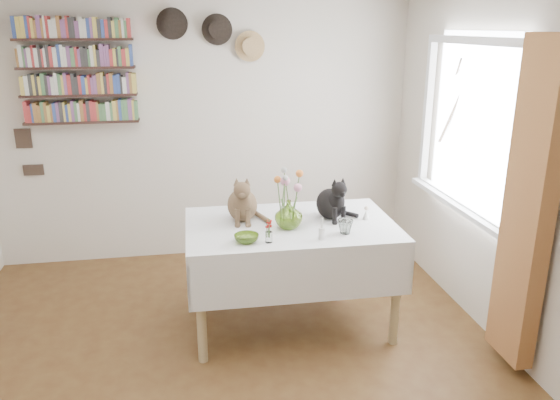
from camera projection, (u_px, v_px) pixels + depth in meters
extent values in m
cube|color=brown|center=(228.00, 388.00, 3.56)|extent=(4.04, 4.54, 0.04)
cube|color=beige|center=(205.00, 132.00, 5.30)|extent=(4.04, 0.04, 2.54)
cube|color=beige|center=(536.00, 186.00, 3.51)|extent=(0.04, 4.54, 2.54)
cube|color=white|center=(471.00, 126.00, 4.17)|extent=(0.01, 1.40, 1.20)
cube|color=white|center=(480.00, 41.00, 3.98)|extent=(0.06, 1.52, 0.06)
cube|color=white|center=(462.00, 204.00, 4.36)|extent=(0.06, 1.52, 0.06)
cube|color=white|center=(528.00, 146.00, 3.49)|extent=(0.06, 0.06, 1.20)
cube|color=white|center=(430.00, 112.00, 4.86)|extent=(0.06, 0.06, 1.20)
cube|color=white|center=(459.00, 204.00, 4.36)|extent=(0.12, 1.50, 0.04)
cube|color=brown|center=(529.00, 208.00, 3.40)|extent=(0.12, 0.38, 2.10)
cube|color=white|center=(291.00, 228.00, 4.07)|extent=(1.56, 1.01, 0.07)
cylinder|color=tan|center=(201.00, 312.00, 3.70)|extent=(0.07, 0.07, 0.76)
cylinder|color=tan|center=(396.00, 296.00, 3.91)|extent=(0.07, 0.07, 0.76)
cylinder|color=tan|center=(198.00, 262.00, 4.48)|extent=(0.07, 0.07, 0.76)
cylinder|color=tan|center=(361.00, 251.00, 4.70)|extent=(0.07, 0.07, 0.76)
imported|color=#9DC34B|center=(289.00, 214.00, 3.94)|extent=(0.26, 0.26, 0.21)
imported|color=#9DC34B|center=(246.00, 238.00, 3.70)|extent=(0.20, 0.20, 0.05)
imported|color=white|center=(345.00, 227.00, 3.85)|extent=(0.12, 0.12, 0.10)
cylinder|color=white|center=(322.00, 234.00, 3.74)|extent=(0.04, 0.04, 0.09)
cylinder|color=white|center=(322.00, 223.00, 3.72)|extent=(0.02, 0.02, 0.07)
cylinder|color=white|center=(269.00, 237.00, 3.69)|extent=(0.05, 0.05, 0.08)
cone|color=white|center=(366.00, 214.00, 4.14)|extent=(0.06, 0.06, 0.08)
sphere|color=beige|center=(366.00, 208.00, 4.12)|extent=(0.03, 0.03, 0.03)
cylinder|color=#4C7233|center=(284.00, 201.00, 3.92)|extent=(0.01, 0.01, 0.30)
sphere|color=pink|center=(284.00, 181.00, 3.87)|extent=(0.07, 0.07, 0.07)
cylinder|color=#4C7233|center=(295.00, 205.00, 3.91)|extent=(0.01, 0.01, 0.26)
sphere|color=pink|center=(295.00, 187.00, 3.87)|extent=(0.06, 0.06, 0.06)
cylinder|color=#4C7233|center=(296.00, 197.00, 3.94)|extent=(0.01, 0.01, 0.34)
sphere|color=orange|center=(296.00, 175.00, 3.89)|extent=(0.06, 0.06, 0.06)
cylinder|color=#4C7233|center=(280.00, 200.00, 3.94)|extent=(0.01, 0.01, 0.31)
sphere|color=orange|center=(280.00, 179.00, 3.89)|extent=(0.05, 0.05, 0.05)
cylinder|color=#4C7233|center=(287.00, 195.00, 3.95)|extent=(0.01, 0.01, 0.37)
sphere|color=#999E93|center=(288.00, 170.00, 3.89)|extent=(0.04, 0.04, 0.04)
cylinder|color=#4C7233|center=(283.00, 201.00, 3.87)|extent=(0.01, 0.01, 0.33)
sphere|color=#999E93|center=(283.00, 179.00, 3.82)|extent=(0.04, 0.04, 0.04)
cube|color=#311C16|center=(83.00, 122.00, 4.97)|extent=(1.00, 0.16, 0.02)
cube|color=#311C16|center=(80.00, 95.00, 4.89)|extent=(1.00, 0.16, 0.02)
cube|color=#311C16|center=(77.00, 68.00, 4.82)|extent=(1.00, 0.16, 0.02)
cube|color=#311C16|center=(74.00, 39.00, 4.75)|extent=(1.00, 0.16, 0.02)
cylinder|color=black|center=(172.00, 24.00, 4.90)|extent=(0.28, 0.02, 0.28)
cylinder|color=black|center=(172.00, 24.00, 4.86)|extent=(0.16, 0.08, 0.16)
cylinder|color=black|center=(217.00, 29.00, 4.98)|extent=(0.28, 0.02, 0.28)
cylinder|color=black|center=(217.00, 29.00, 4.94)|extent=(0.16, 0.08, 0.16)
cylinder|color=tan|center=(250.00, 46.00, 5.07)|extent=(0.28, 0.02, 0.28)
cylinder|color=tan|center=(250.00, 46.00, 5.04)|extent=(0.16, 0.08, 0.16)
cube|color=#38281E|center=(23.00, 138.00, 4.99)|extent=(0.14, 0.02, 0.18)
cube|color=#38281E|center=(34.00, 170.00, 5.09)|extent=(0.18, 0.02, 0.10)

